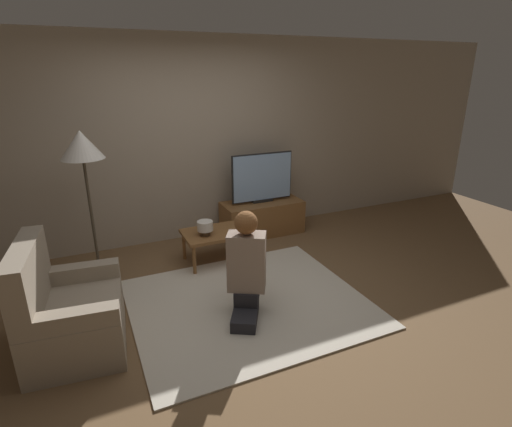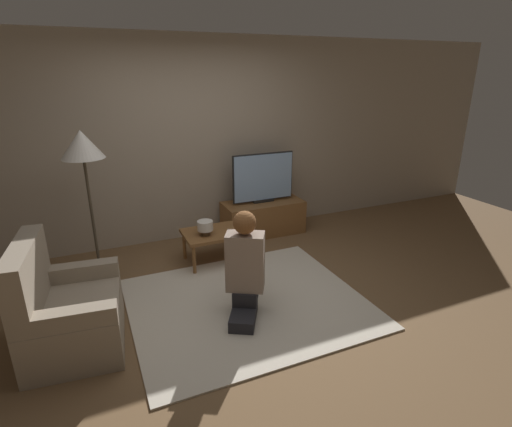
{
  "view_description": "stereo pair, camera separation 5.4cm",
  "coord_description": "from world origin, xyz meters",
  "views": [
    {
      "loc": [
        -1.34,
        -3.12,
        2.16
      ],
      "look_at": [
        0.41,
        0.73,
        0.64
      ],
      "focal_mm": 28.0,
      "sensor_mm": 36.0,
      "label": 1
    },
    {
      "loc": [
        -1.29,
        -3.14,
        2.16
      ],
      "look_at": [
        0.41,
        0.73,
        0.64
      ],
      "focal_mm": 28.0,
      "sensor_mm": 36.0,
      "label": 2
    }
  ],
  "objects": [
    {
      "name": "ground_plane",
      "position": [
        0.0,
        0.0,
        0.0
      ],
      "size": [
        10.0,
        10.0,
        0.0
      ],
      "primitive_type": "plane",
      "color": "brown"
    },
    {
      "name": "wall_back",
      "position": [
        0.0,
        1.93,
        1.3
      ],
      "size": [
        10.0,
        0.06,
        2.6
      ],
      "color": "tan",
      "rests_on": "ground_plane"
    },
    {
      "name": "rug",
      "position": [
        0.0,
        0.0,
        0.01
      ],
      "size": [
        2.22,
        1.92,
        0.02
      ],
      "color": "beige",
      "rests_on": "ground_plane"
    },
    {
      "name": "tv_stand",
      "position": [
        0.9,
        1.6,
        0.23
      ],
      "size": [
        1.1,
        0.5,
        0.46
      ],
      "color": "brown",
      "rests_on": "ground_plane"
    },
    {
      "name": "tv",
      "position": [
        0.9,
        1.6,
        0.8
      ],
      "size": [
        0.87,
        0.08,
        0.67
      ],
      "color": "black",
      "rests_on": "tv_stand"
    },
    {
      "name": "coffee_table",
      "position": [
        0.0,
        1.01,
        0.34
      ],
      "size": [
        0.71,
        0.52,
        0.38
      ],
      "color": "brown",
      "rests_on": "ground_plane"
    },
    {
      "name": "floor_lamp",
      "position": [
        -1.29,
        1.11,
        1.4
      ],
      "size": [
        0.42,
        0.42,
        1.62
      ],
      "color": "#4C4233",
      "rests_on": "ground_plane"
    },
    {
      "name": "armchair",
      "position": [
        -1.58,
        0.01,
        0.3
      ],
      "size": [
        0.81,
        0.96,
        0.94
      ],
      "rotation": [
        0.0,
        0.0,
        1.46
      ],
      "color": "gray",
      "rests_on": "ground_plane"
    },
    {
      "name": "person_kneeling",
      "position": [
        -0.08,
        -0.15,
        0.53
      ],
      "size": [
        0.59,
        0.78,
        1.01
      ],
      "rotation": [
        0.0,
        0.0,
        2.63
      ],
      "color": "#232328",
      "rests_on": "rug"
    },
    {
      "name": "table_lamp",
      "position": [
        -0.12,
        0.96,
        0.48
      ],
      "size": [
        0.18,
        0.18,
        0.17
      ],
      "color": "#4C3823",
      "rests_on": "coffee_table"
    }
  ]
}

